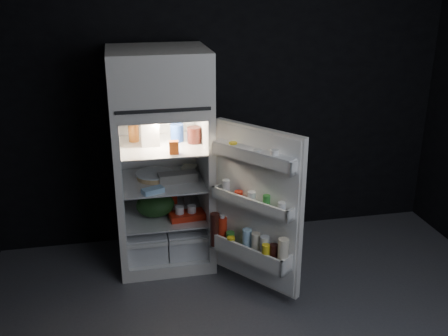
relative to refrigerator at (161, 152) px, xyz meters
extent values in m
cube|color=black|center=(0.58, 0.38, 0.39)|extent=(4.00, 0.00, 2.70)
cube|color=white|center=(0.00, -0.02, -0.91)|extent=(0.76, 0.70, 0.10)
cube|color=white|center=(-0.35, -0.02, -0.26)|extent=(0.05, 0.70, 1.20)
cube|color=white|center=(0.36, -0.02, -0.26)|extent=(0.05, 0.70, 1.20)
cube|color=white|center=(0.00, 0.30, -0.26)|extent=(0.66, 0.05, 1.20)
cube|color=white|center=(0.00, -0.02, 0.37)|extent=(0.76, 0.70, 0.06)
cube|color=white|center=(0.00, -0.02, 0.61)|extent=(0.76, 0.70, 0.42)
cube|color=black|center=(0.00, -0.38, 0.43)|extent=(0.68, 0.01, 0.02)
cube|color=white|center=(-0.33, -0.05, -0.26)|extent=(0.01, 0.65, 1.20)
cube|color=white|center=(0.33, -0.05, -0.26)|extent=(0.01, 0.65, 1.20)
cube|color=white|center=(0.00, -0.05, 0.34)|extent=(0.66, 0.65, 0.01)
cube|color=white|center=(0.00, -0.05, -0.85)|extent=(0.66, 0.65, 0.01)
cube|color=white|center=(0.00, -0.05, 0.06)|extent=(0.65, 0.63, 0.01)
cube|color=white|center=(0.00, -0.05, -0.24)|extent=(0.65, 0.63, 0.01)
cube|color=white|center=(0.00, -0.05, -0.54)|extent=(0.65, 0.63, 0.01)
cube|color=white|center=(-0.16, -0.03, -0.74)|extent=(0.32, 0.59, 0.22)
cube|color=white|center=(0.17, -0.03, -0.74)|extent=(0.32, 0.59, 0.22)
cube|color=white|center=(-0.16, -0.35, -0.65)|extent=(0.32, 0.02, 0.03)
cube|color=white|center=(0.17, -0.35, -0.65)|extent=(0.32, 0.02, 0.03)
cube|color=#FFE5B2|center=(0.00, -0.10, 0.32)|extent=(0.14, 0.14, 0.02)
cube|color=white|center=(0.63, -0.66, -0.26)|extent=(0.50, 0.63, 1.22)
cube|color=white|center=(0.61, -0.67, -0.26)|extent=(0.45, 0.57, 1.18)
cube|color=white|center=(0.58, -0.70, 0.11)|extent=(0.49, 0.59, 0.02)
cube|color=white|center=(0.55, -0.72, 0.15)|extent=(0.43, 0.55, 0.10)
cube|color=white|center=(0.78, -0.96, 0.15)|extent=(0.08, 0.07, 0.10)
cube|color=white|center=(0.38, -0.44, 0.15)|extent=(0.08, 0.07, 0.10)
cube|color=white|center=(0.57, -0.70, -0.22)|extent=(0.50, 0.60, 0.02)
cube|color=white|center=(0.54, -0.73, -0.19)|extent=(0.43, 0.55, 0.09)
cube|color=white|center=(0.78, -0.96, -0.19)|extent=(0.09, 0.08, 0.09)
cube|color=white|center=(0.37, -0.44, -0.19)|extent=(0.09, 0.08, 0.09)
cube|color=white|center=(0.56, -0.71, -0.63)|extent=(0.53, 0.62, 0.02)
cube|color=white|center=(0.51, -0.75, -0.57)|extent=(0.43, 0.55, 0.13)
cube|color=white|center=(0.76, -0.97, -0.57)|extent=(0.12, 0.10, 0.13)
cube|color=white|center=(0.36, -0.45, -0.57)|extent=(0.12, 0.10, 0.13)
cube|color=white|center=(0.58, -0.70, 0.21)|extent=(0.48, 0.58, 0.02)
cylinder|color=white|center=(0.69, -0.84, 0.19)|extent=(0.08, 0.08, 0.12)
cylinder|color=silver|center=(0.60, -0.73, 0.17)|extent=(0.08, 0.08, 0.09)
cylinder|color=yellow|center=(0.47, -0.56, 0.18)|extent=(0.08, 0.08, 0.10)
cylinder|color=silver|center=(0.73, -0.91, -0.16)|extent=(0.08, 0.08, 0.10)
cylinder|color=#338C33|center=(0.65, -0.80, -0.15)|extent=(0.07, 0.07, 0.12)
cylinder|color=silver|center=(0.57, -0.70, -0.16)|extent=(0.08, 0.08, 0.10)
cylinder|color=red|center=(0.50, -0.61, -0.17)|extent=(0.08, 0.08, 0.08)
cylinder|color=white|center=(0.43, -0.51, -0.14)|extent=(0.08, 0.08, 0.13)
cylinder|color=beige|center=(0.74, -0.95, -0.49)|extent=(0.11, 0.11, 0.25)
cylinder|color=black|center=(0.69, -0.89, -0.53)|extent=(0.08, 0.08, 0.17)
cylinder|color=silver|center=(0.64, -0.82, -0.51)|extent=(0.10, 0.10, 0.21)
cylinder|color=beige|center=(0.59, -0.76, -0.51)|extent=(0.09, 0.09, 0.21)
cylinder|color=#96C3E8|center=(0.55, -0.70, -0.51)|extent=(0.10, 0.10, 0.21)
cylinder|color=#338C33|center=(0.45, -0.57, -0.55)|extent=(0.09, 0.09, 0.14)
cylinder|color=red|center=(0.40, -0.51, -0.50)|extent=(0.10, 0.10, 0.23)
cylinder|color=yellow|center=(0.64, -0.88, -0.53)|extent=(0.08, 0.08, 0.18)
cylinder|color=yellow|center=(0.44, -0.63, -0.55)|extent=(0.08, 0.08, 0.12)
cylinder|color=black|center=(0.34, -0.50, -0.48)|extent=(0.10, 0.10, 0.27)
cylinder|color=white|center=(0.40, -0.51, -0.37)|extent=(0.05, 0.05, 0.02)
cube|color=white|center=(-0.08, -0.01, 0.19)|extent=(0.14, 0.14, 0.24)
cylinder|color=#1E45A7|center=(0.14, 0.04, 0.14)|extent=(0.11, 0.11, 0.14)
cylinder|color=black|center=(0.27, -0.04, 0.14)|extent=(0.14, 0.14, 0.13)
cylinder|color=#AE581B|center=(-0.21, 0.10, 0.18)|extent=(0.10, 0.10, 0.22)
cube|color=#E3591A|center=(0.08, -0.27, 0.12)|extent=(0.07, 0.06, 0.10)
cube|color=gray|center=(0.12, -0.09, -0.19)|extent=(0.32, 0.14, 0.07)
cylinder|color=tan|center=(-0.06, 0.01, -0.21)|extent=(0.32, 0.32, 0.04)
cube|color=#96C3E8|center=(-0.10, -0.29, -0.21)|extent=(0.18, 0.14, 0.04)
cube|color=beige|center=(0.24, 0.11, -0.20)|extent=(0.15, 0.14, 0.05)
ellipsoid|color=#193815|center=(-0.07, -0.07, -0.43)|extent=(0.40, 0.37, 0.20)
cube|color=red|center=(0.17, -0.17, -0.50)|extent=(0.30, 0.18, 0.05)
cylinder|color=red|center=(0.10, 0.15, -0.48)|extent=(0.07, 0.07, 0.09)
cylinder|color=#B6B7BB|center=(0.21, 0.10, -0.48)|extent=(0.06, 0.06, 0.09)
camera|label=1|loc=(-0.31, -4.01, 1.37)|focal=42.00mm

